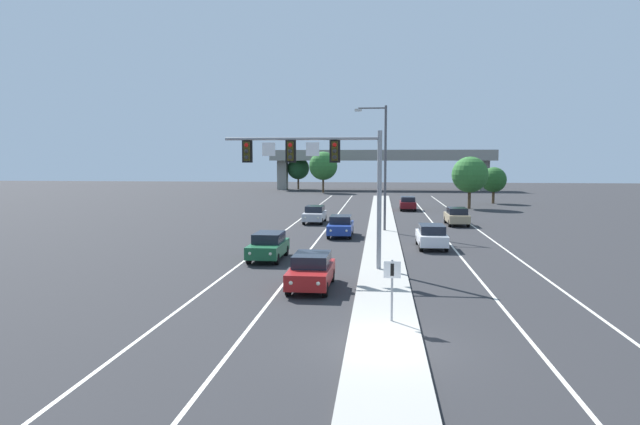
{
  "coord_description": "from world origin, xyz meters",
  "views": [
    {
      "loc": [
        -0.19,
        -17.59,
        5.87
      ],
      "look_at": [
        -3.2,
        10.88,
        3.2
      ],
      "focal_mm": 32.03,
      "sensor_mm": 36.0,
      "label": 1
    }
  ],
  "objects_px": {
    "street_lamp_median": "(383,160)",
    "car_receding_white": "(432,236)",
    "median_sign_post": "(392,281)",
    "car_oncoming_red": "(311,270)",
    "overhead_signal_mast": "(323,166)",
    "tree_far_right_b": "(494,180)",
    "car_receding_tan": "(457,216)",
    "car_oncoming_blue": "(341,226)",
    "tree_far_left_b": "(323,166)",
    "car_receding_darkred": "(408,203)",
    "car_oncoming_green": "(268,246)",
    "tree_far_left_c": "(298,168)",
    "car_oncoming_silver": "(315,214)",
    "tree_far_right_c": "(470,175)"
  },
  "relations": [
    {
      "from": "street_lamp_median",
      "to": "car_oncoming_red",
      "type": "relative_size",
      "value": 2.23
    },
    {
      "from": "car_oncoming_green",
      "to": "car_receding_white",
      "type": "xyz_separation_m",
      "value": [
        9.92,
        5.41,
        0.0
      ]
    },
    {
      "from": "car_oncoming_blue",
      "to": "tree_far_right_c",
      "type": "bearing_deg",
      "value": 62.64
    },
    {
      "from": "tree_far_right_c",
      "to": "tree_far_left_c",
      "type": "xyz_separation_m",
      "value": [
        -26.72,
        42.16,
        0.05
      ]
    },
    {
      "from": "overhead_signal_mast",
      "to": "tree_far_left_c",
      "type": "xyz_separation_m",
      "value": [
        -13.15,
        81.94,
        -1.42
      ]
    },
    {
      "from": "car_oncoming_red",
      "to": "tree_far_right_c",
      "type": "bearing_deg",
      "value": 72.7
    },
    {
      "from": "car_receding_white",
      "to": "car_receding_tan",
      "type": "xyz_separation_m",
      "value": [
        3.43,
        13.73,
        0.0
      ]
    },
    {
      "from": "overhead_signal_mast",
      "to": "tree_far_right_b",
      "type": "relative_size",
      "value": 1.7
    },
    {
      "from": "car_oncoming_silver",
      "to": "tree_far_right_b",
      "type": "relative_size",
      "value": 0.92
    },
    {
      "from": "street_lamp_median",
      "to": "car_receding_tan",
      "type": "height_order",
      "value": "street_lamp_median"
    },
    {
      "from": "car_oncoming_green",
      "to": "tree_far_left_c",
      "type": "height_order",
      "value": "tree_far_left_c"
    },
    {
      "from": "overhead_signal_mast",
      "to": "car_receding_white",
      "type": "bearing_deg",
      "value": 52.67
    },
    {
      "from": "street_lamp_median",
      "to": "car_oncoming_blue",
      "type": "bearing_deg",
      "value": -136.04
    },
    {
      "from": "car_oncoming_green",
      "to": "car_oncoming_red",
      "type": "bearing_deg",
      "value": -64.55
    },
    {
      "from": "car_receding_tan",
      "to": "tree_far_left_c",
      "type": "height_order",
      "value": "tree_far_left_c"
    },
    {
      "from": "tree_far_left_c",
      "to": "car_receding_darkred",
      "type": "bearing_deg",
      "value": -66.82
    },
    {
      "from": "tree_far_right_b",
      "to": "tree_far_left_b",
      "type": "xyz_separation_m",
      "value": [
        -25.07,
        22.05,
        1.58
      ]
    },
    {
      "from": "tree_far_right_c",
      "to": "tree_far_left_c",
      "type": "relative_size",
      "value": 0.99
    },
    {
      "from": "car_oncoming_silver",
      "to": "tree_far_right_b",
      "type": "height_order",
      "value": "tree_far_right_b"
    },
    {
      "from": "median_sign_post",
      "to": "car_oncoming_silver",
      "type": "distance_m",
      "value": 32.88
    },
    {
      "from": "median_sign_post",
      "to": "car_receding_tan",
      "type": "bearing_deg",
      "value": 78.63
    },
    {
      "from": "car_receding_tan",
      "to": "car_receding_white",
      "type": "bearing_deg",
      "value": -104.01
    },
    {
      "from": "car_receding_white",
      "to": "car_receding_tan",
      "type": "height_order",
      "value": "same"
    },
    {
      "from": "car_receding_tan",
      "to": "overhead_signal_mast",
      "type": "bearing_deg",
      "value": -113.93
    },
    {
      "from": "tree_far_left_b",
      "to": "street_lamp_median",
      "type": "bearing_deg",
      "value": -79.31
    },
    {
      "from": "car_oncoming_green",
      "to": "tree_far_left_c",
      "type": "distance_m",
      "value": 79.64
    },
    {
      "from": "street_lamp_median",
      "to": "car_receding_white",
      "type": "xyz_separation_m",
      "value": [
        3.25,
        -8.18,
        -4.97
      ]
    },
    {
      "from": "tree_far_left_c",
      "to": "car_oncoming_blue",
      "type": "bearing_deg",
      "value": -79.14
    },
    {
      "from": "car_oncoming_blue",
      "to": "car_receding_white",
      "type": "height_order",
      "value": "same"
    },
    {
      "from": "median_sign_post",
      "to": "car_oncoming_red",
      "type": "xyz_separation_m",
      "value": [
        -3.54,
        5.49,
        -0.77
      ]
    },
    {
      "from": "car_oncoming_green",
      "to": "car_receding_white",
      "type": "height_order",
      "value": "same"
    },
    {
      "from": "car_oncoming_red",
      "to": "car_receding_darkred",
      "type": "bearing_deg",
      "value": 81.29
    },
    {
      "from": "car_oncoming_silver",
      "to": "tree_far_right_c",
      "type": "distance_m",
      "value": 24.18
    },
    {
      "from": "car_oncoming_blue",
      "to": "car_receding_white",
      "type": "distance_m",
      "value": 8.21
    },
    {
      "from": "car_oncoming_green",
      "to": "tree_far_right_b",
      "type": "distance_m",
      "value": 50.34
    },
    {
      "from": "median_sign_post",
      "to": "street_lamp_median",
      "type": "relative_size",
      "value": 0.22
    },
    {
      "from": "car_receding_white",
      "to": "median_sign_post",
      "type": "bearing_deg",
      "value": -99.33
    },
    {
      "from": "overhead_signal_mast",
      "to": "car_oncoming_blue",
      "type": "xyz_separation_m",
      "value": [
        -0.02,
        13.51,
        -4.71
      ]
    },
    {
      "from": "tree_far_right_c",
      "to": "tree_far_left_b",
      "type": "relative_size",
      "value": 0.86
    },
    {
      "from": "overhead_signal_mast",
      "to": "street_lamp_median",
      "type": "distance_m",
      "value": 16.84
    },
    {
      "from": "overhead_signal_mast",
      "to": "car_receding_tan",
      "type": "xyz_separation_m",
      "value": [
        9.8,
        22.09,
        -4.71
      ]
    },
    {
      "from": "tree_far_right_c",
      "to": "tree_far_right_b",
      "type": "xyz_separation_m",
      "value": [
        4.44,
        8.6,
        -0.9
      ]
    },
    {
      "from": "car_oncoming_silver",
      "to": "tree_far_left_c",
      "type": "xyz_separation_m",
      "value": [
        -10.1,
        59.42,
        3.29
      ]
    },
    {
      "from": "overhead_signal_mast",
      "to": "car_oncoming_silver",
      "type": "bearing_deg",
      "value": 97.71
    },
    {
      "from": "overhead_signal_mast",
      "to": "tree_far_left_b",
      "type": "distance_m",
      "value": 70.79
    },
    {
      "from": "car_oncoming_green",
      "to": "tree_far_right_b",
      "type": "xyz_separation_m",
      "value": [
        21.56,
        45.43,
        2.34
      ]
    },
    {
      "from": "street_lamp_median",
      "to": "tree_far_left_c",
      "type": "height_order",
      "value": "street_lamp_median"
    },
    {
      "from": "car_oncoming_green",
      "to": "tree_far_left_c",
      "type": "relative_size",
      "value": 0.71
    },
    {
      "from": "car_oncoming_red",
      "to": "overhead_signal_mast",
      "type": "bearing_deg",
      "value": 88.27
    },
    {
      "from": "car_oncoming_blue",
      "to": "car_receding_darkred",
      "type": "relative_size",
      "value": 1.0
    }
  ]
}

